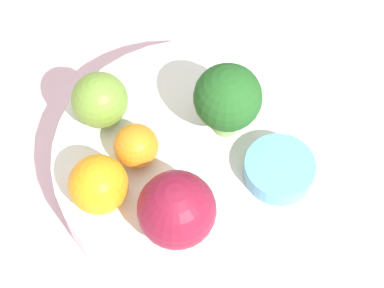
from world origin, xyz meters
name	(u,v)px	position (x,y,z in m)	size (l,w,h in m)	color
ground_plane	(192,185)	(0.00, 0.00, 0.00)	(6.00, 6.00, 0.00)	gray
table_surface	(192,180)	(0.00, 0.00, 0.01)	(1.20, 1.20, 0.02)	silver
bowl	(192,163)	(0.00, 0.00, 0.04)	(0.23, 0.23, 0.04)	white
broccoli	(228,99)	(-0.01, -0.03, 0.11)	(0.05, 0.05, 0.07)	#8CB76B
apple_red	(177,210)	(-0.03, 0.06, 0.09)	(0.06, 0.06, 0.06)	maroon
apple_green	(100,100)	(0.08, 0.02, 0.09)	(0.05, 0.05, 0.05)	olive
orange_front	(98,184)	(0.03, 0.08, 0.09)	(0.05, 0.05, 0.05)	orange
orange_back	(136,146)	(0.03, 0.03, 0.08)	(0.04, 0.04, 0.04)	orange
small_cup	(279,169)	(-0.07, -0.02, 0.07)	(0.06, 0.06, 0.02)	#66B2DB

